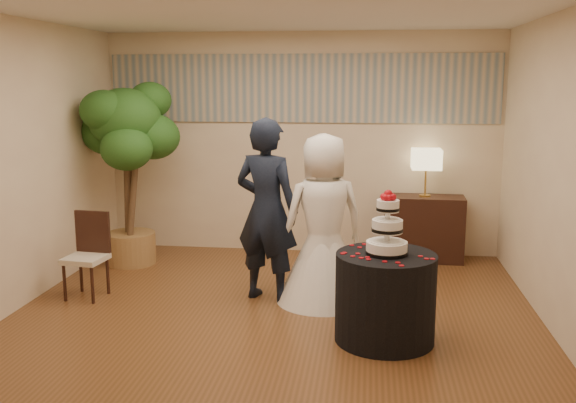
# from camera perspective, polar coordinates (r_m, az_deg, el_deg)

# --- Properties ---
(floor) EXTENTS (5.00, 5.00, 0.00)m
(floor) POSITION_cam_1_polar(r_m,az_deg,el_deg) (6.10, -1.43, -10.42)
(floor) COLOR brown
(floor) RESTS_ON ground
(ceiling) EXTENTS (5.00, 5.00, 0.00)m
(ceiling) POSITION_cam_1_polar(r_m,az_deg,el_deg) (5.72, -1.56, 16.74)
(ceiling) COLOR white
(ceiling) RESTS_ON wall_back
(wall_back) EXTENTS (5.00, 0.06, 2.80)m
(wall_back) POSITION_cam_1_polar(r_m,az_deg,el_deg) (8.21, 1.16, 5.13)
(wall_back) COLOR beige
(wall_back) RESTS_ON ground
(wall_front) EXTENTS (5.00, 0.06, 2.80)m
(wall_front) POSITION_cam_1_polar(r_m,az_deg,el_deg) (3.34, -8.01, -3.26)
(wall_front) COLOR beige
(wall_front) RESTS_ON ground
(wall_left) EXTENTS (0.06, 5.00, 2.80)m
(wall_left) POSITION_cam_1_polar(r_m,az_deg,el_deg) (6.60, -23.50, 2.87)
(wall_left) COLOR beige
(wall_left) RESTS_ON ground
(wall_right) EXTENTS (0.06, 5.00, 2.80)m
(wall_right) POSITION_cam_1_polar(r_m,az_deg,el_deg) (5.91, 23.23, 2.07)
(wall_right) COLOR beige
(wall_right) RESTS_ON ground
(mural_border) EXTENTS (4.90, 0.02, 0.85)m
(mural_border) POSITION_cam_1_polar(r_m,az_deg,el_deg) (8.15, 1.16, 10.02)
(mural_border) COLOR gray
(mural_border) RESTS_ON wall_back
(groom) EXTENTS (0.78, 0.64, 1.85)m
(groom) POSITION_cam_1_polar(r_m,az_deg,el_deg) (6.40, -1.90, -0.78)
(groom) COLOR black
(groom) RESTS_ON floor
(bride) EXTENTS (1.22, 1.22, 1.70)m
(bride) POSITION_cam_1_polar(r_m,az_deg,el_deg) (6.36, 3.16, -1.55)
(bride) COLOR white
(bride) RESTS_ON floor
(cake_table) EXTENTS (1.07, 1.07, 0.76)m
(cake_table) POSITION_cam_1_polar(r_m,az_deg,el_deg) (5.57, 8.64, -8.44)
(cake_table) COLOR black
(cake_table) RESTS_ON floor
(wedding_cake) EXTENTS (0.35, 0.35, 0.55)m
(wedding_cake) POSITION_cam_1_polar(r_m,az_deg,el_deg) (5.39, 8.83, -1.84)
(wedding_cake) COLOR white
(wedding_cake) RESTS_ON cake_table
(console) EXTENTS (0.97, 0.46, 0.80)m
(console) POSITION_cam_1_polar(r_m,az_deg,el_deg) (8.10, 11.96, -2.34)
(console) COLOR black
(console) RESTS_ON floor
(table_lamp) EXTENTS (0.35, 0.35, 0.58)m
(table_lamp) POSITION_cam_1_polar(r_m,az_deg,el_deg) (7.98, 12.15, 2.50)
(table_lamp) COLOR beige
(table_lamp) RESTS_ON console
(ficus_tree) EXTENTS (1.50, 1.50, 2.23)m
(ficus_tree) POSITION_cam_1_polar(r_m,az_deg,el_deg) (7.87, -14.08, 2.49)
(ficus_tree) COLOR #25541C
(ficus_tree) RESTS_ON floor
(side_chair) EXTENTS (0.44, 0.46, 0.87)m
(side_chair) POSITION_cam_1_polar(r_m,az_deg,el_deg) (6.87, -17.59, -4.66)
(side_chair) COLOR black
(side_chair) RESTS_ON floor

